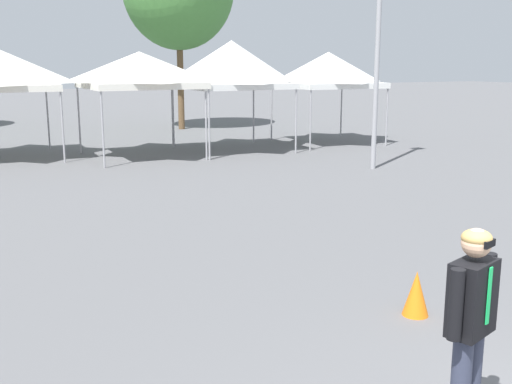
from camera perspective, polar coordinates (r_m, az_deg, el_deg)
canopy_tent_far_right at (r=20.28m, az=-10.62°, el=10.96°), size 3.49×3.49×3.33m
canopy_tent_behind_left at (r=21.41m, az=-2.24°, el=11.61°), size 3.38×3.38×3.72m
canopy_tent_left_of_center at (r=23.56m, az=6.66°, el=11.08°), size 3.46×3.46×3.37m
person_foreground at (r=5.27m, az=19.10°, el=-11.04°), size 0.62×0.36×1.78m
traffic_cone_lot_center at (r=7.85m, az=14.49°, el=-9.00°), size 0.32×0.32×0.56m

